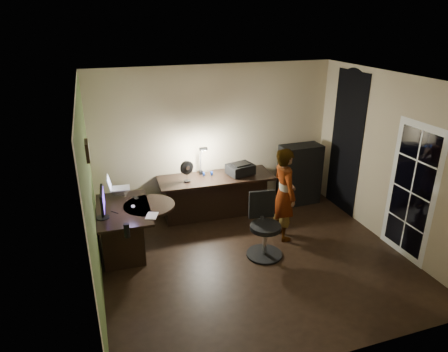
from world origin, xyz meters
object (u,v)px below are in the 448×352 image
object	(u,v)px
cabinet	(299,174)
monitor	(102,208)
desk_right	(216,196)
office_chair	(265,227)
desk_left	(125,230)
person	(284,194)

from	to	relation	value
cabinet	monitor	size ratio (longest dim) A/B	2.44
desk_right	monitor	bearing A→B (deg)	-153.33
desk_right	office_chair	world-z (taller)	office_chair
desk_right	desk_left	bearing A→B (deg)	-155.61
monitor	person	size ratio (longest dim) A/B	0.31
desk_left	desk_right	distance (m)	1.84
monitor	office_chair	size ratio (longest dim) A/B	0.48
desk_left	office_chair	distance (m)	2.18
monitor	person	distance (m)	2.84
desk_left	person	world-z (taller)	person
cabinet	monitor	world-z (taller)	cabinet
desk_left	monitor	world-z (taller)	monitor
office_chair	person	world-z (taller)	person
office_chair	monitor	bearing A→B (deg)	172.41
desk_left	desk_right	world-z (taller)	desk_right
desk_right	office_chair	distance (m)	1.55
desk_right	monitor	distance (m)	2.26
person	monitor	bearing A→B (deg)	85.93
desk_right	person	distance (m)	1.42
desk_left	office_chair	world-z (taller)	office_chair
desk_left	monitor	distance (m)	0.65
desk_right	monitor	size ratio (longest dim) A/B	4.26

